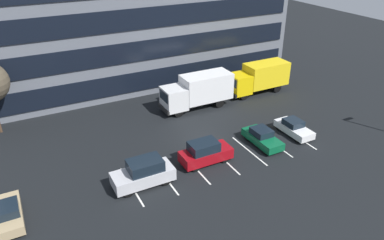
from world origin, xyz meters
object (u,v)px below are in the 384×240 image
at_px(sedan_forest, 262,137).
at_px(suv_silver, 144,173).
at_px(box_truck_white, 198,90).
at_px(suv_maroon, 205,152).
at_px(sedan_white, 294,128).
at_px(sedan_tan, 8,214).
at_px(box_truck_yellow_all, 259,77).

distance_m(sedan_forest, suv_silver, 11.93).
relative_size(box_truck_white, suv_maroon, 1.81).
height_order(sedan_white, sedan_tan, sedan_tan).
distance_m(box_truck_white, suv_silver, 14.77).
bearing_deg(sedan_forest, sedan_white, 1.91).
relative_size(box_truck_yellow_all, suv_silver, 1.61).
relative_size(suv_maroon, sedan_tan, 1.05).
bearing_deg(suv_silver, sedan_white, 2.63).
relative_size(suv_maroon, suv_silver, 0.93).
xyz_separation_m(box_truck_white, sedan_white, (5.39, -9.67, -1.42)).
height_order(box_truck_white, sedan_tan, box_truck_white).
bearing_deg(suv_maroon, sedan_tan, -179.50).
bearing_deg(sedan_tan, sedan_white, 0.91).
height_order(box_truck_yellow_all, suv_silver, box_truck_yellow_all).
relative_size(sedan_white, sedan_forest, 0.96).
bearing_deg(suv_maroon, box_truck_white, 64.80).
relative_size(box_truck_white, sedan_tan, 1.91).
distance_m(suv_maroon, suv_silver, 5.78).
bearing_deg(box_truck_yellow_all, suv_silver, -150.51).
xyz_separation_m(suv_maroon, sedan_tan, (-15.50, -0.14, -0.26)).
xyz_separation_m(suv_maroon, sedan_forest, (6.15, 0.14, -0.25)).
xyz_separation_m(box_truck_white, suv_maroon, (-4.68, -9.94, -1.14)).
bearing_deg(sedan_white, box_truck_white, 119.16).
bearing_deg(box_truck_white, sedan_white, -60.84).
xyz_separation_m(suv_maroon, suv_silver, (-5.76, -0.46, 0.07)).
xyz_separation_m(box_truck_yellow_all, suv_silver, (-19.04, -10.77, -0.98)).
bearing_deg(sedan_white, suv_silver, -177.37).
bearing_deg(suv_maroon, sedan_white, 1.54).
distance_m(suv_maroon, sedan_white, 10.08).
distance_m(sedan_white, suv_silver, 15.85).
xyz_separation_m(sedan_forest, suv_silver, (-11.91, -0.60, 0.33)).
relative_size(box_truck_yellow_all, sedan_white, 1.90).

